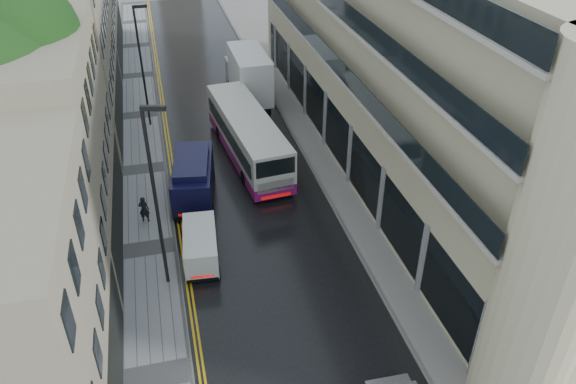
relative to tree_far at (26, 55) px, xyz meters
name	(u,v)px	position (x,y,z in m)	size (l,w,h in m)	color
road	(235,159)	(12.20, -5.50, -6.22)	(9.00, 85.00, 0.02)	black
left_sidewalk	(145,169)	(6.35, -5.50, -6.17)	(2.70, 85.00, 0.12)	gray
right_sidewalk	(314,149)	(17.60, -5.50, -6.17)	(1.80, 85.00, 0.12)	slate
old_shop_row	(69,72)	(2.75, -3.00, -0.23)	(4.50, 56.00, 12.00)	gray
modern_block	(401,51)	(22.50, -7.00, 0.77)	(8.00, 40.00, 14.00)	#C0B78F
tree_far	(26,55)	(0.00, 0.00, 0.00)	(9.24, 9.24, 12.46)	black
cream_bus	(244,163)	(12.25, -8.79, -4.67)	(2.57, 11.32, 3.09)	beige
white_lorry	(238,86)	(13.69, 1.55, -4.07)	(2.45, 8.16, 4.28)	white
white_van	(186,265)	(8.04, -16.49, -5.36)	(1.61, 3.76, 1.70)	silver
navy_van	(173,195)	(7.90, -11.07, -4.83)	(2.17, 5.42, 2.76)	black
pedestrian	(144,209)	(6.24, -11.32, -5.33)	(0.57, 0.37, 1.56)	black
lamp_post_near	(156,203)	(7.11, -16.60, -1.56)	(1.02, 0.23, 9.10)	black
lamp_post_far	(142,69)	(6.97, 0.91, -1.85)	(0.96, 0.21, 8.52)	black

